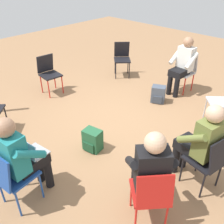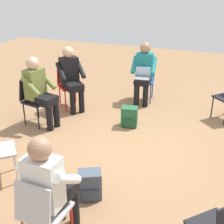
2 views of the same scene
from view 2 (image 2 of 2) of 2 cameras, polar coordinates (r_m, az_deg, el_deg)
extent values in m
plane|color=#99704C|center=(4.91, 3.17, -6.88)|extent=(14.00, 14.00, 0.00)
cube|color=red|center=(6.31, -7.68, 4.64)|extent=(0.56, 0.56, 0.03)
cylinder|color=red|center=(6.29, -5.57, 2.51)|extent=(0.02, 0.02, 0.42)
cylinder|color=red|center=(6.19, -8.48, 1.95)|extent=(0.02, 0.02, 0.42)
cylinder|color=red|center=(6.59, -6.71, 3.48)|extent=(0.02, 0.02, 0.42)
cylinder|color=red|center=(6.49, -9.50, 2.96)|extent=(0.02, 0.02, 0.42)
cube|color=red|center=(6.41, -8.39, 6.95)|extent=(0.35, 0.32, 0.40)
cylinder|color=black|center=(6.14, 17.83, 0.82)|extent=(0.02, 0.02, 0.42)
cylinder|color=#B7B7BC|center=(4.56, -17.50, -7.72)|extent=(0.02, 0.02, 0.42)
cylinder|color=#B7B7BC|center=(4.27, -17.11, -10.04)|extent=(0.02, 0.02, 0.42)
cube|color=#B7B7BC|center=(3.23, -11.87, -17.19)|extent=(0.42, 0.42, 0.03)
cylinder|color=red|center=(3.56, -12.30, -17.45)|extent=(0.02, 0.02, 0.42)
cylinder|color=red|center=(3.41, -7.33, -19.23)|extent=(0.02, 0.02, 0.42)
cube|color=#B7B7BC|center=(2.98, -14.37, -16.20)|extent=(0.11, 0.38, 0.40)
cube|color=black|center=(5.69, -13.59, 1.90)|extent=(0.47, 0.47, 0.03)
cylinder|color=black|center=(5.77, -11.00, 0.06)|extent=(0.02, 0.02, 0.42)
cylinder|color=black|center=(5.56, -13.33, -1.17)|extent=(0.02, 0.02, 0.42)
cylinder|color=black|center=(6.00, -13.41, 0.77)|extent=(0.02, 0.02, 0.42)
cylinder|color=black|center=(5.79, -15.74, -0.39)|extent=(0.02, 0.02, 0.42)
cube|color=black|center=(5.74, -15.15, 4.25)|extent=(0.39, 0.16, 0.40)
cube|color=#1E4799|center=(6.63, 5.86, 5.73)|extent=(0.45, 0.45, 0.03)
cylinder|color=#1E4799|center=(6.53, 7.04, 3.27)|extent=(0.02, 0.02, 0.42)
cylinder|color=#1E4799|center=(6.57, 4.09, 3.54)|extent=(0.02, 0.02, 0.42)
cylinder|color=#1E4799|center=(6.85, 7.39, 4.27)|extent=(0.02, 0.02, 0.42)
cylinder|color=#1E4799|center=(6.89, 4.57, 4.52)|extent=(0.02, 0.02, 0.42)
cube|color=#1E4799|center=(6.75, 6.16, 7.96)|extent=(0.14, 0.39, 0.40)
cylinder|color=black|center=(6.36, 6.12, 2.87)|extent=(0.11, 0.11, 0.45)
cylinder|color=black|center=(6.39, 4.52, 3.02)|extent=(0.11, 0.11, 0.45)
cube|color=black|center=(6.43, 5.65, 5.84)|extent=(0.46, 0.35, 0.14)
cube|color=teal|center=(6.53, 5.98, 8.52)|extent=(0.26, 0.37, 0.52)
sphere|color=#A87A5B|center=(6.45, 6.12, 11.58)|extent=(0.22, 0.22, 0.22)
cylinder|color=teal|center=(6.41, 7.65, 8.36)|extent=(0.40, 0.14, 0.31)
cylinder|color=teal|center=(6.46, 4.09, 8.64)|extent=(0.40, 0.14, 0.31)
cube|color=#9EA0A5|center=(6.30, 5.53, 6.20)|extent=(0.26, 0.33, 0.02)
cube|color=#B2D1F2|center=(6.37, 5.71, 7.42)|extent=(0.09, 0.30, 0.20)
cylinder|color=black|center=(5.60, -10.13, -0.50)|extent=(0.11, 0.11, 0.45)
cylinder|color=black|center=(5.48, -11.37, -1.18)|extent=(0.11, 0.11, 0.45)
cube|color=black|center=(5.53, -12.27, 2.23)|extent=(0.37, 0.47, 0.14)
cube|color=olive|center=(5.57, -13.93, 5.08)|extent=(0.38, 0.28, 0.52)
sphere|color=#DBAD89|center=(5.47, -14.31, 8.62)|extent=(0.22, 0.22, 0.22)
cylinder|color=olive|center=(5.63, -11.80, 5.76)|extent=(0.16, 0.41, 0.31)
cylinder|color=olive|center=(5.36, -14.69, 4.54)|extent=(0.16, 0.41, 0.31)
cylinder|color=black|center=(6.10, -5.60, 1.93)|extent=(0.11, 0.11, 0.45)
cylinder|color=black|center=(6.04, -7.18, 1.62)|extent=(0.11, 0.11, 0.45)
cube|color=black|center=(6.12, -7.09, 4.77)|extent=(0.50, 0.51, 0.14)
cube|color=black|center=(6.20, -7.85, 7.55)|extent=(0.40, 0.39, 0.52)
sphere|color=#DBAD89|center=(6.11, -8.05, 10.77)|extent=(0.22, 0.22, 0.22)
cylinder|color=black|center=(6.17, -5.79, 7.82)|extent=(0.33, 0.36, 0.31)
cylinder|color=black|center=(6.04, -9.32, 7.26)|extent=(0.33, 0.36, 0.31)
cylinder|color=black|center=(3.62, -9.50, -15.94)|extent=(0.11, 0.11, 0.45)
cylinder|color=black|center=(3.55, -6.93, -16.79)|extent=(0.11, 0.11, 0.45)
cube|color=black|center=(3.30, -10.08, -14.30)|extent=(0.43, 0.32, 0.14)
cube|color=silver|center=(3.02, -12.42, -12.43)|extent=(0.24, 0.35, 0.52)
sphere|color=#A87A5B|center=(2.82, -13.08, -6.57)|extent=(0.22, 0.22, 0.22)
cylinder|color=silver|center=(3.17, -14.43, -10.08)|extent=(0.40, 0.11, 0.31)
cylinder|color=silver|center=(2.97, -8.12, -12.05)|extent=(0.40, 0.11, 0.31)
cube|color=#475160|center=(3.90, -4.06, -13.06)|extent=(0.30, 0.34, 0.36)
cube|color=#39414D|center=(3.95, -4.03, -13.99)|extent=(0.31, 0.29, 0.16)
cube|color=#235B38|center=(5.56, 3.20, -0.84)|extent=(0.25, 0.31, 0.36)
cube|color=#1C492C|center=(5.59, 3.18, -1.59)|extent=(0.28, 0.24, 0.16)
camera|label=1|loc=(7.86, -9.60, 24.84)|focal=40.00mm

